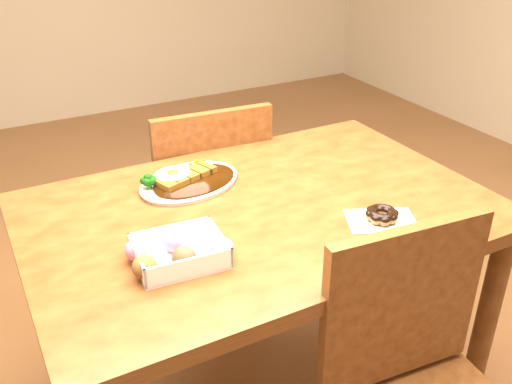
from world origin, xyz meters
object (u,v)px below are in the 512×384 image
chair_far (204,204)px  katsu_curry_plate (187,180)px  table (261,239)px  donut_box (177,252)px  pon_de_ring (382,215)px

chair_far → katsu_curry_plate: (-0.18, -0.33, 0.29)m
katsu_curry_plate → table: bearing=-59.4°
table → chair_far: 0.57m
chair_far → katsu_curry_plate: 0.47m
chair_far → donut_box: 0.81m
pon_de_ring → donut_box: bearing=171.8°
donut_box → pon_de_ring: (0.51, -0.07, -0.01)m
table → pon_de_ring: pon_de_ring is taller
table → donut_box: donut_box is taller
chair_far → donut_box: (-0.34, -0.67, 0.30)m
table → pon_de_ring: size_ratio=5.87×
table → donut_box: size_ratio=5.29×
donut_box → pon_de_ring: bearing=-8.2°
katsu_curry_plate → donut_box: katsu_curry_plate is taller
table → katsu_curry_plate: 0.27m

